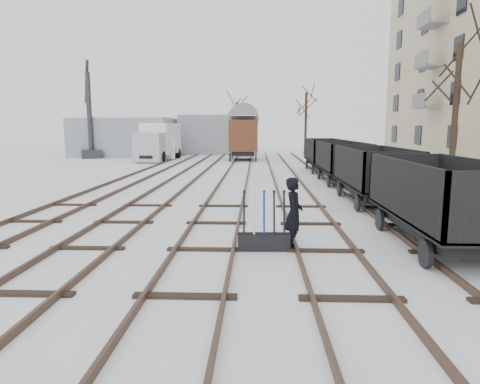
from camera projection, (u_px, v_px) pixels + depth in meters
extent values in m
plane|color=white|center=(205.00, 251.00, 10.72)|extent=(120.00, 120.00, 0.00)
cube|color=black|center=(119.00, 179.00, 24.80)|extent=(0.07, 52.00, 0.15)
cube|color=black|center=(143.00, 179.00, 24.74)|extent=(0.07, 52.00, 0.15)
cube|color=black|center=(16.00, 229.00, 12.92)|extent=(1.90, 0.20, 0.08)
cube|color=black|center=(170.00, 179.00, 24.68)|extent=(0.07, 52.00, 0.15)
cube|color=black|center=(195.00, 180.00, 24.63)|extent=(0.07, 52.00, 0.15)
cube|color=black|center=(114.00, 230.00, 12.81)|extent=(1.90, 0.20, 0.08)
cube|color=black|center=(222.00, 180.00, 24.57)|extent=(0.07, 52.00, 0.15)
cube|color=black|center=(247.00, 180.00, 24.51)|extent=(0.07, 52.00, 0.15)
cube|color=black|center=(213.00, 231.00, 12.69)|extent=(1.90, 0.20, 0.08)
cube|color=black|center=(274.00, 180.00, 24.45)|extent=(0.07, 52.00, 0.15)
cube|color=black|center=(299.00, 180.00, 24.39)|extent=(0.07, 52.00, 0.15)
cube|color=black|center=(315.00, 232.00, 12.57)|extent=(1.90, 0.20, 0.08)
cube|color=black|center=(327.00, 180.00, 24.33)|extent=(0.07, 52.00, 0.15)
cube|color=black|center=(352.00, 180.00, 24.28)|extent=(0.07, 52.00, 0.15)
cube|color=black|center=(418.00, 233.00, 12.46)|extent=(1.90, 0.20, 0.08)
cube|color=gray|center=(126.00, 137.00, 46.49)|extent=(10.00, 8.00, 4.00)
cube|color=white|center=(125.00, 118.00, 46.18)|extent=(9.80, 7.84, 0.10)
cube|color=gray|center=(212.00, 135.00, 50.06)|extent=(7.00, 6.00, 4.40)
cube|color=white|center=(212.00, 115.00, 49.72)|extent=(6.86, 5.88, 0.10)
cube|color=black|center=(264.00, 241.00, 10.77)|extent=(1.31, 0.46, 0.44)
cube|color=black|center=(264.00, 232.00, 10.73)|extent=(1.31, 0.34, 0.06)
cube|color=white|center=(264.00, 230.00, 10.73)|extent=(1.26, 0.30, 0.03)
cylinder|color=black|center=(244.00, 213.00, 10.66)|extent=(0.06, 0.32, 1.08)
cylinder|color=silver|center=(254.00, 213.00, 10.66)|extent=(0.06, 0.32, 1.08)
cylinder|color=#0D1AB3|center=(264.00, 213.00, 10.66)|extent=(0.06, 0.32, 1.08)
cylinder|color=black|center=(274.00, 213.00, 10.66)|extent=(0.06, 0.32, 1.08)
cylinder|color=black|center=(284.00, 213.00, 10.66)|extent=(0.06, 0.32, 1.08)
imported|color=black|center=(294.00, 214.00, 10.74)|extent=(0.52, 0.72, 1.83)
cube|color=black|center=(439.00, 224.00, 11.01)|extent=(1.76, 4.84, 0.37)
cube|color=black|center=(440.00, 217.00, 10.99)|extent=(2.20, 5.50, 0.11)
cube|color=black|center=(400.00, 189.00, 10.92)|extent=(0.09, 5.50, 1.47)
cube|color=white|center=(440.00, 214.00, 10.97)|extent=(1.98, 5.28, 0.05)
cylinder|color=black|center=(425.00, 254.00, 9.36)|extent=(0.11, 0.64, 0.64)
cylinder|color=black|center=(448.00, 220.00, 12.75)|extent=(0.11, 0.64, 0.64)
cube|color=black|center=(373.00, 189.00, 17.34)|extent=(1.76, 4.84, 0.37)
cube|color=black|center=(373.00, 184.00, 17.31)|extent=(2.20, 5.50, 0.11)
cube|color=black|center=(347.00, 166.00, 17.24)|extent=(0.09, 5.50, 1.47)
cube|color=black|center=(400.00, 166.00, 17.16)|extent=(0.09, 5.50, 1.47)
cube|color=white|center=(373.00, 182.00, 17.29)|extent=(1.98, 5.28, 0.05)
cylinder|color=black|center=(358.00, 203.00, 15.68)|extent=(0.11, 0.64, 0.64)
cylinder|color=black|center=(385.00, 189.00, 19.07)|extent=(0.11, 0.64, 0.64)
cube|color=black|center=(342.00, 172.00, 23.66)|extent=(1.76, 4.84, 0.37)
cube|color=black|center=(342.00, 169.00, 23.63)|extent=(2.20, 5.50, 0.11)
cube|color=black|center=(323.00, 156.00, 23.56)|extent=(0.09, 5.50, 1.47)
cube|color=black|center=(362.00, 156.00, 23.48)|extent=(0.09, 5.50, 1.47)
cube|color=white|center=(342.00, 167.00, 23.62)|extent=(1.98, 5.28, 0.05)
cylinder|color=black|center=(329.00, 181.00, 22.00)|extent=(0.11, 0.64, 0.64)
cylinder|color=black|center=(353.00, 174.00, 25.40)|extent=(0.11, 0.64, 0.64)
cube|color=black|center=(324.00, 163.00, 29.98)|extent=(1.76, 4.84, 0.37)
cube|color=black|center=(324.00, 160.00, 29.95)|extent=(2.20, 5.50, 0.11)
cube|color=black|center=(309.00, 150.00, 29.88)|extent=(0.09, 5.50, 1.47)
cube|color=black|center=(340.00, 150.00, 29.80)|extent=(0.09, 5.50, 1.47)
cube|color=white|center=(324.00, 159.00, 29.94)|extent=(1.98, 5.28, 0.05)
cylinder|color=black|center=(313.00, 169.00, 28.32)|extent=(0.11, 0.64, 0.64)
cylinder|color=black|center=(334.00, 165.00, 31.72)|extent=(0.11, 0.64, 0.64)
cube|color=black|center=(244.00, 153.00, 40.33)|extent=(2.12, 4.74, 0.43)
cube|color=#502518|center=(244.00, 135.00, 40.09)|extent=(2.64, 5.39, 2.79)
cube|color=white|center=(244.00, 116.00, 39.82)|extent=(2.38, 5.12, 0.04)
cylinder|color=black|center=(230.00, 157.00, 38.73)|extent=(0.13, 0.75, 0.75)
cylinder|color=black|center=(256.00, 155.00, 42.03)|extent=(0.13, 0.75, 0.75)
cube|color=black|center=(159.00, 154.00, 39.90)|extent=(1.74, 7.64, 0.30)
cube|color=#9EA2A7|center=(152.00, 147.00, 37.03)|extent=(2.53, 2.16, 2.49)
cube|color=white|center=(161.00, 139.00, 40.47)|extent=(2.86, 5.35, 2.79)
cube|color=white|center=(160.00, 124.00, 40.26)|extent=(2.80, 5.24, 0.04)
cylinder|color=black|center=(140.00, 157.00, 37.40)|extent=(0.30, 1.00, 1.00)
cylinder|color=black|center=(176.00, 153.00, 42.62)|extent=(0.30, 1.00, 1.00)
cube|color=white|center=(161.00, 149.00, 41.56)|extent=(3.41, 4.71, 1.77)
cube|color=white|center=(160.00, 139.00, 41.42)|extent=(3.33, 4.60, 0.04)
cylinder|color=black|center=(148.00, 156.00, 40.33)|extent=(0.22, 0.69, 0.69)
cylinder|color=black|center=(172.00, 155.00, 42.98)|extent=(0.22, 0.69, 0.69)
cube|color=#2A2A2E|center=(92.00, 154.00, 42.62)|extent=(2.50, 2.50, 0.84)
cylinder|color=#2A2A2E|center=(90.00, 116.00, 42.06)|extent=(0.46, 0.46, 8.37)
cylinder|color=#2A2A2E|center=(95.00, 83.00, 43.41)|extent=(2.53, 4.96, 3.86)
cylinder|color=black|center=(104.00, 109.00, 45.96)|extent=(0.04, 0.04, 4.71)
cylinder|color=black|center=(455.00, 116.00, 21.80)|extent=(0.30, 0.30, 7.25)
cylinder|color=black|center=(237.00, 128.00, 51.80)|extent=(0.30, 0.30, 6.03)
cylinder|color=black|center=(306.00, 123.00, 49.91)|extent=(0.30, 0.30, 7.06)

